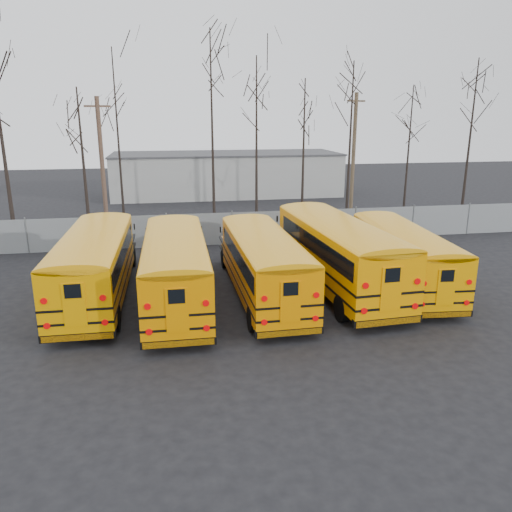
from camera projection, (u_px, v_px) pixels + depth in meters
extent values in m
plane|color=black|center=(272.00, 319.00, 19.77)|extent=(120.00, 120.00, 0.00)
cube|color=gray|center=(232.00, 228.00, 30.85)|extent=(40.00, 0.04, 2.00)
cube|color=#A4A5A0|center=(226.00, 174.00, 49.85)|extent=(22.00, 8.00, 4.00)
cylinder|color=black|center=(52.00, 322.00, 18.21)|extent=(0.29, 1.00, 1.00)
cylinder|color=black|center=(116.00, 318.00, 18.56)|extent=(0.29, 1.00, 1.00)
cylinder|color=black|center=(89.00, 259.00, 26.15)|extent=(0.29, 1.00, 1.00)
cylinder|color=black|center=(132.00, 257.00, 26.50)|extent=(0.29, 1.00, 1.00)
cube|color=#DE8F00|center=(94.00, 265.00, 21.13)|extent=(2.61, 9.30, 2.34)
cube|color=#DE8F00|center=(111.00, 247.00, 26.52)|extent=(2.26, 1.72, 1.00)
cube|color=black|center=(93.00, 254.00, 20.80)|extent=(2.64, 8.30, 0.70)
cube|color=black|center=(99.00, 275.00, 22.14)|extent=(2.66, 11.01, 0.09)
cube|color=black|center=(98.00, 264.00, 22.00)|extent=(2.66, 11.01, 0.09)
cube|color=black|center=(78.00, 336.00, 17.17)|extent=(2.55, 0.25, 0.28)
cube|color=black|center=(113.00, 253.00, 27.43)|extent=(2.39, 0.23, 0.26)
cube|color=#DE8F00|center=(74.00, 305.00, 16.74)|extent=(0.75, 0.05, 1.54)
cylinder|color=#B20505|center=(47.00, 326.00, 16.77)|extent=(0.22, 0.04, 0.22)
cylinder|color=#B20505|center=(105.00, 322.00, 17.06)|extent=(0.22, 0.04, 0.22)
cylinder|color=#B20505|center=(44.00, 301.00, 16.52)|extent=(0.22, 0.04, 0.22)
cylinder|color=#B20505|center=(103.00, 298.00, 16.82)|extent=(0.22, 0.04, 0.22)
cylinder|color=black|center=(146.00, 328.00, 17.75)|extent=(0.29, 0.99, 0.99)
cylinder|color=black|center=(209.00, 323.00, 18.11)|extent=(0.29, 0.99, 0.99)
cylinder|color=black|center=(153.00, 262.00, 25.65)|extent=(0.29, 0.99, 0.99)
cylinder|color=black|center=(197.00, 260.00, 26.00)|extent=(0.29, 0.99, 0.99)
cube|color=orange|center=(176.00, 268.00, 20.66)|extent=(2.56, 9.24, 2.33)
cube|color=orange|center=(175.00, 250.00, 26.02)|extent=(2.25, 1.71, 0.99)
cube|color=black|center=(175.00, 258.00, 20.33)|extent=(2.59, 8.25, 0.69)
cube|color=black|center=(176.00, 278.00, 21.66)|extent=(2.61, 10.94, 0.09)
cube|color=black|center=(176.00, 267.00, 21.52)|extent=(2.61, 10.94, 0.09)
cube|color=black|center=(179.00, 342.00, 16.72)|extent=(2.54, 0.24, 0.28)
cube|color=black|center=(175.00, 256.00, 26.92)|extent=(2.38, 0.22, 0.26)
cube|color=orange|center=(177.00, 310.00, 16.29)|extent=(0.74, 0.05, 1.54)
cylinder|color=#B20505|center=(149.00, 332.00, 16.32)|extent=(0.22, 0.04, 0.22)
cylinder|color=#B20505|center=(207.00, 328.00, 16.62)|extent=(0.22, 0.04, 0.22)
cylinder|color=#B20505|center=(147.00, 307.00, 16.08)|extent=(0.22, 0.04, 0.22)
cylinder|color=#B20505|center=(206.00, 303.00, 16.38)|extent=(0.22, 0.04, 0.22)
cylinder|color=black|center=(252.00, 319.00, 18.53)|extent=(0.28, 0.97, 0.97)
cylinder|color=black|center=(309.00, 315.00, 18.92)|extent=(0.28, 0.97, 0.97)
cylinder|color=black|center=(224.00, 259.00, 26.19)|extent=(0.28, 0.97, 0.97)
cylinder|color=black|center=(265.00, 257.00, 26.59)|extent=(0.28, 0.97, 0.97)
cube|color=orange|center=(264.00, 264.00, 21.38)|extent=(2.54, 9.02, 2.27)
cube|color=orange|center=(244.00, 247.00, 26.57)|extent=(2.20, 1.67, 0.97)
cube|color=black|center=(265.00, 254.00, 21.06)|extent=(2.57, 8.05, 0.68)
cube|color=black|center=(260.00, 274.00, 22.35)|extent=(2.59, 10.68, 0.09)
cube|color=black|center=(260.00, 264.00, 22.21)|extent=(2.59, 10.68, 0.09)
cube|color=black|center=(289.00, 332.00, 17.55)|extent=(2.48, 0.25, 0.27)
cube|color=black|center=(241.00, 253.00, 27.45)|extent=(2.32, 0.23, 0.25)
cube|color=orange|center=(290.00, 302.00, 17.13)|extent=(0.73, 0.05, 1.50)
cylinder|color=#B20505|center=(264.00, 322.00, 17.14)|extent=(0.21, 0.04, 0.21)
cylinder|color=#B20505|center=(316.00, 318.00, 17.47)|extent=(0.21, 0.04, 0.21)
cylinder|color=#B20505|center=(264.00, 299.00, 16.90)|extent=(0.21, 0.04, 0.21)
cylinder|color=#B20505|center=(316.00, 295.00, 17.24)|extent=(0.21, 0.04, 0.21)
cylinder|color=black|center=(342.00, 309.00, 19.38)|extent=(0.36, 1.08, 1.07)
cylinder|color=black|center=(398.00, 303.00, 19.92)|extent=(0.36, 1.08, 1.07)
cylinder|color=black|center=(279.00, 250.00, 27.78)|extent=(0.36, 1.08, 1.07)
cylinder|color=black|center=(320.00, 247.00, 28.32)|extent=(0.36, 1.08, 1.07)
cube|color=orange|center=(338.00, 252.00, 22.55)|extent=(3.24, 10.08, 2.51)
cube|color=orange|center=(298.00, 238.00, 28.25)|extent=(2.51, 1.95, 1.07)
cube|color=black|center=(341.00, 241.00, 22.20)|extent=(3.22, 9.01, 0.75)
cube|color=black|center=(330.00, 263.00, 23.62)|extent=(3.38, 11.91, 0.10)
cube|color=black|center=(330.00, 252.00, 23.47)|extent=(3.38, 11.91, 0.10)
cube|color=black|center=(387.00, 321.00, 18.36)|extent=(2.74, 0.39, 0.30)
cube|color=black|center=(293.00, 244.00, 29.21)|extent=(2.57, 0.36, 0.28)
cube|color=orange|center=(391.00, 289.00, 17.90)|extent=(0.80, 0.09, 1.66)
cylinder|color=#B20505|center=(364.00, 311.00, 17.87)|extent=(0.24, 0.06, 0.24)
cylinder|color=#B20505|center=(415.00, 306.00, 18.32)|extent=(0.24, 0.06, 0.24)
cylinder|color=#B20505|center=(366.00, 286.00, 17.61)|extent=(0.24, 0.06, 0.24)
cylinder|color=#B20505|center=(417.00, 281.00, 18.06)|extent=(0.24, 0.06, 0.24)
cylinder|color=black|center=(404.00, 302.00, 20.23)|extent=(0.34, 0.94, 0.93)
cylinder|color=black|center=(453.00, 301.00, 20.41)|extent=(0.34, 0.94, 0.93)
cylinder|color=black|center=(351.00, 251.00, 27.68)|extent=(0.34, 0.94, 0.93)
cylinder|color=black|center=(388.00, 251.00, 27.86)|extent=(0.34, 0.94, 0.93)
cube|color=#EC9400|center=(403.00, 256.00, 22.90)|extent=(3.03, 8.78, 2.18)
cube|color=#EC9400|center=(368.00, 242.00, 27.95)|extent=(2.21, 1.74, 0.93)
cube|color=black|center=(406.00, 246.00, 22.59)|extent=(2.99, 7.86, 0.65)
cube|color=black|center=(396.00, 265.00, 23.84)|extent=(3.19, 10.37, 0.08)
cube|color=black|center=(397.00, 255.00, 23.71)|extent=(3.19, 10.37, 0.08)
cube|color=black|center=(442.00, 314.00, 19.18)|extent=(2.38, 0.40, 0.26)
cube|color=black|center=(364.00, 247.00, 28.80)|extent=(2.23, 0.37, 0.24)
cube|color=#EC9400|center=(446.00, 287.00, 18.77)|extent=(0.70, 0.09, 1.44)
cylinder|color=#B20505|center=(422.00, 304.00, 18.87)|extent=(0.21, 0.05, 0.20)
cylinder|color=#B20505|center=(467.00, 303.00, 19.02)|extent=(0.21, 0.05, 0.20)
cylinder|color=#B20505|center=(424.00, 284.00, 18.64)|extent=(0.21, 0.05, 0.20)
cylinder|color=#B20505|center=(469.00, 282.00, 18.79)|extent=(0.21, 0.05, 0.20)
cylinder|color=brown|center=(103.00, 170.00, 31.45)|extent=(0.28, 0.28, 8.87)
cube|color=brown|center=(97.00, 106.00, 30.40)|extent=(1.57, 0.45, 0.12)
cylinder|color=brown|center=(353.00, 156.00, 38.58)|extent=(0.29, 0.29, 9.38)
cube|color=brown|center=(356.00, 101.00, 37.46)|extent=(1.61, 0.68, 0.13)
cone|color=black|center=(2.00, 139.00, 29.09)|extent=(0.26, 0.26, 12.78)
cone|color=black|center=(84.00, 167.00, 30.74)|extent=(0.26, 0.26, 9.37)
cone|color=black|center=(118.00, 142.00, 33.40)|extent=(0.26, 0.26, 11.96)
cone|color=black|center=(212.00, 136.00, 32.18)|extent=(0.26, 0.26, 12.91)
cone|color=black|center=(256.00, 150.00, 31.75)|extent=(0.26, 0.26, 11.25)
cone|color=black|center=(303.00, 159.00, 32.46)|extent=(0.26, 0.26, 9.98)
cone|color=black|center=(350.00, 146.00, 35.27)|extent=(0.26, 0.26, 11.30)
cone|color=black|center=(408.00, 154.00, 37.12)|extent=(0.26, 0.26, 9.84)
cone|color=black|center=(469.00, 142.00, 36.72)|extent=(0.26, 0.26, 11.65)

